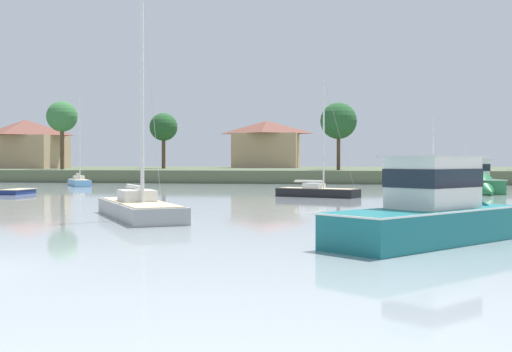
{
  "coord_description": "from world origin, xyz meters",
  "views": [
    {
      "loc": [
        9.65,
        -13.89,
        2.59
      ],
      "look_at": [
        3.67,
        23.53,
        1.73
      ],
      "focal_mm": 45.97,
      "sensor_mm": 36.0,
      "label": 1
    }
  ],
  "objects_px": {
    "sailboat_skyblue": "(79,184)",
    "sailboat_grey": "(139,213)",
    "sailboat_black": "(317,194)",
    "cruiser_green": "(468,186)",
    "mooring_buoy_red": "(152,194)",
    "cruiser_teal": "(440,222)",
    "dinghy_navy": "(18,192)"
  },
  "relations": [
    {
      "from": "dinghy_navy",
      "to": "cruiser_teal",
      "type": "bearing_deg",
      "value": -41.83
    },
    {
      "from": "sailboat_grey",
      "to": "cruiser_green",
      "type": "bearing_deg",
      "value": 55.0
    },
    {
      "from": "cruiser_teal",
      "to": "mooring_buoy_red",
      "type": "height_order",
      "value": "cruiser_teal"
    },
    {
      "from": "cruiser_green",
      "to": "mooring_buoy_red",
      "type": "distance_m",
      "value": 25.31
    },
    {
      "from": "dinghy_navy",
      "to": "cruiser_green",
      "type": "relative_size",
      "value": 0.3
    },
    {
      "from": "cruiser_green",
      "to": "sailboat_black",
      "type": "xyz_separation_m",
      "value": [
        -11.67,
        -7.75,
        -0.42
      ]
    },
    {
      "from": "dinghy_navy",
      "to": "sailboat_skyblue",
      "type": "bearing_deg",
      "value": 98.42
    },
    {
      "from": "cruiser_green",
      "to": "sailboat_black",
      "type": "relative_size",
      "value": 1.21
    },
    {
      "from": "cruiser_green",
      "to": "sailboat_grey",
      "type": "height_order",
      "value": "sailboat_grey"
    },
    {
      "from": "cruiser_teal",
      "to": "mooring_buoy_red",
      "type": "bearing_deg",
      "value": 124.24
    },
    {
      "from": "cruiser_teal",
      "to": "cruiser_green",
      "type": "bearing_deg",
      "value": 79.67
    },
    {
      "from": "sailboat_skyblue",
      "to": "sailboat_grey",
      "type": "bearing_deg",
      "value": -62.08
    },
    {
      "from": "dinghy_navy",
      "to": "sailboat_black",
      "type": "distance_m",
      "value": 23.37
    },
    {
      "from": "sailboat_black",
      "to": "dinghy_navy",
      "type": "bearing_deg",
      "value": 179.4
    },
    {
      "from": "dinghy_navy",
      "to": "mooring_buoy_red",
      "type": "distance_m",
      "value": 10.62
    },
    {
      "from": "sailboat_skyblue",
      "to": "cruiser_teal",
      "type": "distance_m",
      "value": 53.04
    },
    {
      "from": "dinghy_navy",
      "to": "sailboat_skyblue",
      "type": "height_order",
      "value": "sailboat_skyblue"
    },
    {
      "from": "cruiser_green",
      "to": "sailboat_skyblue",
      "type": "bearing_deg",
      "value": 166.07
    },
    {
      "from": "sailboat_grey",
      "to": "sailboat_black",
      "type": "relative_size",
      "value": 1.27
    },
    {
      "from": "sailboat_grey",
      "to": "mooring_buoy_red",
      "type": "bearing_deg",
      "value": 106.43
    },
    {
      "from": "sailboat_skyblue",
      "to": "cruiser_teal",
      "type": "xyz_separation_m",
      "value": [
        31.44,
        -42.72,
        0.43
      ]
    },
    {
      "from": "dinghy_navy",
      "to": "sailboat_skyblue",
      "type": "relative_size",
      "value": 0.34
    },
    {
      "from": "cruiser_teal",
      "to": "sailboat_grey",
      "type": "bearing_deg",
      "value": 150.98
    },
    {
      "from": "dinghy_navy",
      "to": "mooring_buoy_red",
      "type": "xyz_separation_m",
      "value": [
        10.56,
        1.11,
        -0.07
      ]
    },
    {
      "from": "sailboat_skyblue",
      "to": "sailboat_grey",
      "type": "relative_size",
      "value": 0.84
    },
    {
      "from": "cruiser_green",
      "to": "mooring_buoy_red",
      "type": "xyz_separation_m",
      "value": [
        -24.48,
        -6.4,
        -0.54
      ]
    },
    {
      "from": "cruiser_green",
      "to": "sailboat_skyblue",
      "type": "distance_m",
      "value": 38.66
    },
    {
      "from": "sailboat_skyblue",
      "to": "sailboat_black",
      "type": "height_order",
      "value": "sailboat_skyblue"
    },
    {
      "from": "cruiser_green",
      "to": "sailboat_skyblue",
      "type": "xyz_separation_m",
      "value": [
        -37.53,
        9.31,
        -0.4
      ]
    },
    {
      "from": "cruiser_teal",
      "to": "sailboat_skyblue",
      "type": "bearing_deg",
      "value": 126.35
    },
    {
      "from": "dinghy_navy",
      "to": "mooring_buoy_red",
      "type": "relative_size",
      "value": 7.13
    },
    {
      "from": "sailboat_skyblue",
      "to": "cruiser_teal",
      "type": "relative_size",
      "value": 1.18
    }
  ]
}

